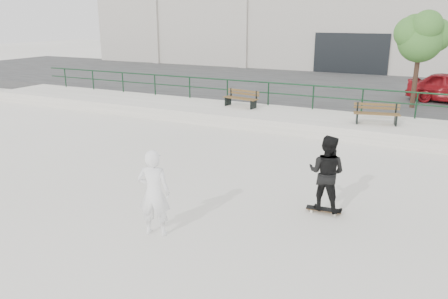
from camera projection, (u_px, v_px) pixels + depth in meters
The scene contains 11 objects.
ground at pixel (138, 215), 9.74m from camera, with size 120.00×120.00×0.00m, color beige.
ledge at pixel (280, 119), 17.82m from camera, with size 30.00×3.00×0.50m, color beige.
parking_strip at pixel (328, 89), 25.11m from camera, with size 60.00×14.00×0.50m, color #333333.
railing at pixel (290, 90), 18.64m from camera, with size 28.00×0.06×1.03m.
commercial_building at pixel (372, 13), 35.87m from camera, with size 44.20×16.33×8.00m.
bench_left at pixel (241, 98), 18.85m from camera, with size 1.64×0.72×0.73m.
bench_right at pixel (376, 114), 15.83m from camera, with size 1.67×0.79×0.74m.
tree at pixel (422, 35), 17.92m from camera, with size 2.26×2.01×4.02m.
skateboard at pixel (324, 209), 9.85m from camera, with size 0.80×0.29×0.09m.
standing_skater at pixel (326, 173), 9.59m from camera, with size 0.83×0.65×1.71m, color black.
seated_skater at pixel (154, 193), 8.64m from camera, with size 0.65×0.43×1.79m, color white.
Camera 1 is at (5.65, -7.13, 4.24)m, focal length 35.00 mm.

